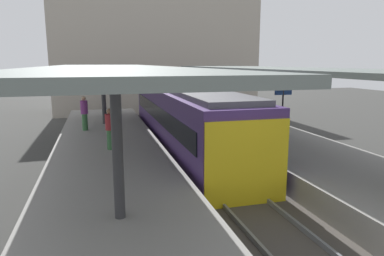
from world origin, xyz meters
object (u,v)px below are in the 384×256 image
commuter_train (184,117)px  passenger_near_bench (110,128)px  platform_bench (262,130)px  passenger_far_end (84,113)px  platform_sign (283,100)px  litter_bin (268,117)px  passenger_mid_platform (256,111)px

commuter_train → passenger_near_bench: 4.59m
platform_bench → passenger_far_end: (-7.74, 4.49, 0.45)m
platform_sign → litter_bin: bearing=77.4°
platform_bench → passenger_near_bench: 6.66m
passenger_near_bench → passenger_mid_platform: 8.31m
passenger_near_bench → platform_bench: bearing=-0.7°
commuter_train → platform_bench: (2.92, -2.77, -0.26)m
commuter_train → passenger_far_end: bearing=160.3°
platform_bench → litter_bin: bearing=58.6°
commuter_train → passenger_near_bench: size_ratio=9.18×
passenger_far_end → commuter_train: bearing=-19.7°
commuter_train → passenger_mid_platform: commuter_train is taller
litter_bin → platform_sign: bearing=-102.6°
platform_sign → commuter_train: bearing=160.8°
passenger_far_end → passenger_near_bench: bearing=-76.1°
platform_bench → passenger_mid_platform: passenger_mid_platform is taller
litter_bin → passenger_mid_platform: 1.28m
platform_sign → passenger_far_end: platform_sign is taller
platform_bench → platform_sign: 2.33m
platform_bench → litter_bin: size_ratio=1.75×
passenger_near_bench → platform_sign: bearing=7.5°
passenger_mid_platform → platform_sign: bearing=-74.2°
litter_bin → passenger_near_bench: bearing=-158.5°
platform_sign → passenger_mid_platform: (-0.52, 1.86, -0.76)m
passenger_near_bench → passenger_mid_platform: bearing=20.8°
commuter_train → litter_bin: 5.17m
passenger_near_bench → passenger_far_end: size_ratio=0.94×
passenger_mid_platform → passenger_far_end: (-8.86, 1.46, 0.05)m
platform_bench → passenger_mid_platform: size_ratio=0.84×
commuter_train → platform_bench: commuter_train is taller
commuter_train → platform_sign: size_ratio=6.86×
passenger_mid_platform → passenger_near_bench: bearing=-159.2°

